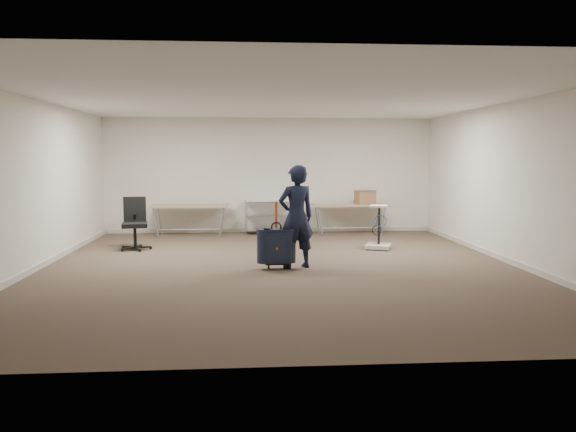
{
  "coord_description": "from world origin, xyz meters",
  "views": [
    {
      "loc": [
        -0.55,
        -9.29,
        1.85
      ],
      "look_at": [
        0.15,
        0.3,
        0.84
      ],
      "focal_mm": 35.0,
      "sensor_mm": 36.0,
      "label": 1
    }
  ],
  "objects": [
    {
      "name": "room_shell",
      "position": [
        0.0,
        1.38,
        0.05
      ],
      "size": [
        8.0,
        9.0,
        9.0
      ],
      "color": "silver",
      "rests_on": "ground"
    },
    {
      "name": "equipment_cart",
      "position": [
        2.09,
        1.75,
        0.23
      ],
      "size": [
        0.63,
        0.63,
        0.89
      ],
      "color": "beige",
      "rests_on": "ground"
    },
    {
      "name": "ground",
      "position": [
        0.0,
        0.0,
        0.0
      ],
      "size": [
        9.0,
        9.0,
        0.0
      ],
      "primitive_type": "plane",
      "color": "#47352B",
      "rests_on": "ground"
    },
    {
      "name": "folding_table_left",
      "position": [
        -1.9,
        3.95,
        0.68
      ],
      "size": [
        1.8,
        0.75,
        0.73
      ],
      "color": "#A08262",
      "rests_on": "ground"
    },
    {
      "name": "cardboard_box",
      "position": [
        2.27,
        3.95,
        0.89
      ],
      "size": [
        0.5,
        0.41,
        0.33
      ],
      "primitive_type": "cube",
      "rotation": [
        0.0,
        0.0,
        0.23
      ],
      "color": "#9D7F49",
      "rests_on": "folding_table_right"
    },
    {
      "name": "folding_table_right",
      "position": [
        1.9,
        3.95,
        0.68
      ],
      "size": [
        1.8,
        0.75,
        0.73
      ],
      "color": "#A08262",
      "rests_on": "ground"
    },
    {
      "name": "wire_shelf",
      "position": [
        0.0,
        4.2,
        0.44
      ],
      "size": [
        1.22,
        0.47,
        0.8
      ],
      "color": "silver",
      "rests_on": "ground"
    },
    {
      "name": "office_chair",
      "position": [
        -2.81,
        2.06,
        0.32
      ],
      "size": [
        0.64,
        0.64,
        1.05
      ],
      "color": "black",
      "rests_on": "ground"
    },
    {
      "name": "person",
      "position": [
        0.26,
        -0.04,
        0.86
      ],
      "size": [
        0.73,
        0.59,
        1.72
      ],
      "primitive_type": "imported",
      "rotation": [
        0.0,
        0.0,
        3.46
      ],
      "color": "black",
      "rests_on": "ground"
    },
    {
      "name": "suitcase",
      "position": [
        -0.08,
        -0.14,
        0.38
      ],
      "size": [
        0.42,
        0.25,
        1.13
      ],
      "color": "black",
      "rests_on": "ground"
    }
  ]
}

